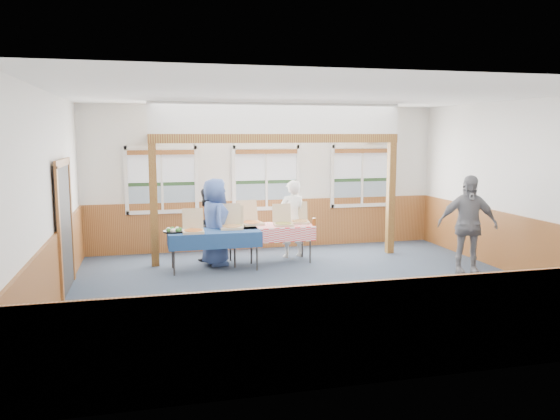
% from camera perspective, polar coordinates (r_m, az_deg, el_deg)
% --- Properties ---
extents(floor, '(8.00, 8.00, 0.00)m').
position_cam_1_polar(floor, '(9.26, 3.23, -8.24)').
color(floor, '#2A3344').
rests_on(floor, ground).
extents(ceiling, '(8.00, 8.00, 0.00)m').
position_cam_1_polar(ceiling, '(8.91, 3.39, 11.93)').
color(ceiling, white).
rests_on(ceiling, wall_back).
extents(wall_back, '(8.00, 0.00, 8.00)m').
position_cam_1_polar(wall_back, '(12.32, -1.48, 3.39)').
color(wall_back, silver).
rests_on(wall_back, floor).
extents(wall_front, '(8.00, 0.00, 8.00)m').
position_cam_1_polar(wall_front, '(5.72, 13.66, -2.13)').
color(wall_front, silver).
rests_on(wall_front, floor).
extents(wall_left, '(0.00, 8.00, 8.00)m').
position_cam_1_polar(wall_left, '(8.66, -22.89, 0.83)').
color(wall_left, silver).
rests_on(wall_left, floor).
extents(wall_right, '(0.00, 8.00, 8.00)m').
position_cam_1_polar(wall_right, '(10.81, 24.04, 2.07)').
color(wall_right, silver).
rests_on(wall_right, floor).
extents(wainscot_back, '(7.98, 0.05, 1.10)m').
position_cam_1_polar(wainscot_back, '(12.42, -1.44, -1.45)').
color(wainscot_back, brown).
rests_on(wainscot_back, floor).
extents(wainscot_front, '(7.98, 0.05, 1.10)m').
position_cam_1_polar(wainscot_front, '(6.01, 13.21, -11.99)').
color(wainscot_front, brown).
rests_on(wainscot_front, floor).
extents(wainscot_left, '(0.05, 6.98, 1.10)m').
position_cam_1_polar(wainscot_left, '(8.84, -22.36, -5.93)').
color(wainscot_left, brown).
rests_on(wainscot_left, floor).
extents(wainscot_right, '(0.05, 6.98, 1.10)m').
position_cam_1_polar(wainscot_right, '(10.94, 23.62, -3.41)').
color(wainscot_right, brown).
rests_on(wainscot_right, floor).
extents(cased_opening, '(0.06, 1.30, 2.10)m').
position_cam_1_polar(cased_opening, '(9.61, -21.65, -1.77)').
color(cased_opening, '#2E2E2E').
rests_on(cased_opening, wall_left).
extents(window_left, '(1.56, 0.10, 1.46)m').
position_cam_1_polar(window_left, '(11.99, -12.26, 3.47)').
color(window_left, white).
rests_on(window_left, wall_back).
extents(window_mid, '(1.56, 0.10, 1.46)m').
position_cam_1_polar(window_mid, '(12.27, -1.44, 3.74)').
color(window_mid, white).
rests_on(window_mid, wall_back).
extents(window_right, '(1.56, 0.10, 1.46)m').
position_cam_1_polar(window_right, '(12.96, 8.57, 3.88)').
color(window_right, white).
rests_on(window_right, wall_back).
extents(post_left, '(0.15, 0.15, 2.40)m').
position_cam_1_polar(post_left, '(10.88, -13.06, 0.46)').
color(post_left, '#5A2914').
rests_on(post_left, floor).
extents(post_right, '(0.15, 0.15, 2.40)m').
position_cam_1_polar(post_right, '(12.03, 11.49, 1.21)').
color(post_right, '#5A2914').
rests_on(post_right, floor).
extents(cross_beam, '(5.15, 0.18, 0.18)m').
position_cam_1_polar(cross_beam, '(11.11, -0.17, 7.49)').
color(cross_beam, '#5A2914').
rests_on(cross_beam, post_left).
extents(table_left, '(1.75, 0.80, 0.76)m').
position_cam_1_polar(table_left, '(10.46, -6.91, -2.47)').
color(table_left, '#2E2E2E').
rests_on(table_left, floor).
extents(table_right, '(1.77, 0.91, 0.76)m').
position_cam_1_polar(table_right, '(10.99, -1.06, -1.91)').
color(table_right, '#2E2E2E').
rests_on(table_right, floor).
extents(pizza_box_a, '(0.41, 0.49, 0.42)m').
position_cam_1_polar(pizza_box_a, '(10.30, -9.05, -1.97)').
color(pizza_box_a, '#CEAE89').
rests_on(pizza_box_a, table_left).
extents(pizza_box_b, '(0.45, 0.54, 0.46)m').
position_cam_1_polar(pizza_box_b, '(10.65, -5.14, -1.56)').
color(pizza_box_b, '#CEAE89').
rests_on(pizza_box_b, table_left).
extents(pizza_box_c, '(0.45, 0.52, 0.41)m').
position_cam_1_polar(pizza_box_c, '(10.74, -4.82, -1.50)').
color(pizza_box_c, '#CEAE89').
rests_on(pizza_box_c, table_right).
extents(pizza_box_d, '(0.50, 0.58, 0.47)m').
position_cam_1_polar(pizza_box_d, '(11.09, -3.08, -1.16)').
color(pizza_box_d, '#CEAE89').
rests_on(pizza_box_d, table_right).
extents(pizza_box_e, '(0.41, 0.49, 0.41)m').
position_cam_1_polar(pizza_box_e, '(10.95, 0.32, -1.28)').
color(pizza_box_e, '#CEAE89').
rests_on(pizza_box_e, table_right).
extents(pizza_box_f, '(0.45, 0.52, 0.42)m').
position_cam_1_polar(pizza_box_f, '(11.27, 2.03, -1.03)').
color(pizza_box_f, '#CEAE89').
rests_on(pizza_box_f, table_right).
extents(veggie_tray, '(0.39, 0.39, 0.09)m').
position_cam_1_polar(veggie_tray, '(10.39, -11.03, -2.12)').
color(veggie_tray, black).
rests_on(veggie_tray, table_left).
extents(drink_glass, '(0.07, 0.07, 0.15)m').
position_cam_1_polar(drink_glass, '(10.95, 3.57, -1.24)').
color(drink_glass, '#8F4717').
rests_on(drink_glass, table_right).
extents(woman_white, '(0.64, 0.47, 1.63)m').
position_cam_1_polar(woman_white, '(11.42, 1.29, -0.94)').
color(woman_white, white).
rests_on(woman_white, floor).
extents(woman_black, '(0.92, 0.88, 1.51)m').
position_cam_1_polar(woman_black, '(11.25, -7.66, -1.46)').
color(woman_black, black).
rests_on(woman_black, floor).
extents(man_blue, '(0.64, 0.90, 1.72)m').
position_cam_1_polar(man_blue, '(10.81, -6.81, -1.25)').
color(man_blue, '#3B5494').
rests_on(man_blue, floor).
extents(person_grey, '(1.17, 0.75, 1.84)m').
position_cam_1_polar(person_grey, '(10.58, 18.99, -1.50)').
color(person_grey, slate).
rests_on(person_grey, floor).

